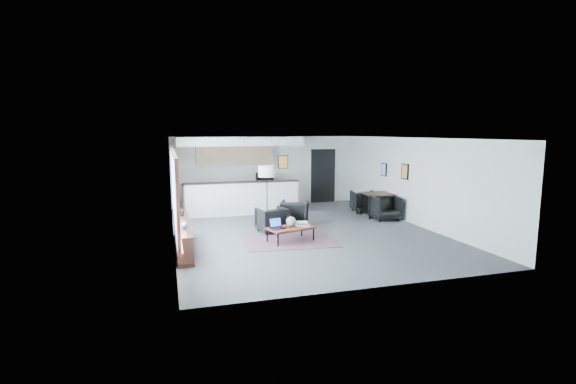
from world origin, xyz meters
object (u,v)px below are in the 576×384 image
object	(u,v)px
dining_table	(378,195)
dining_chair_near	(386,209)
coffee_table	(290,228)
laptop	(277,225)
book_stack	(302,224)
floor_lamp	(267,173)
dining_chair_far	(364,202)
armchair_right	(294,212)
microwave	(265,176)
armchair_left	(272,218)
ceramic_pot	(291,222)

from	to	relation	value
dining_table	dining_chair_near	bearing A→B (deg)	-90.00
coffee_table	laptop	world-z (taller)	laptop
coffee_table	dining_chair_near	xyz separation A→B (m)	(3.65, 1.70, 0.01)
book_stack	floor_lamp	bearing A→B (deg)	103.20
laptop	dining_chair_far	xyz separation A→B (m)	(3.95, 3.10, -0.10)
armchair_right	floor_lamp	size ratio (longest dim) A/B	0.45
microwave	dining_chair_far	bearing A→B (deg)	-36.27
laptop	floor_lamp	xyz separation A→B (m)	(0.25, 2.06, 1.10)
coffee_table	armchair_right	size ratio (longest dim) A/B	1.59
laptop	coffee_table	bearing A→B (deg)	-16.45
armchair_left	floor_lamp	world-z (taller)	floor_lamp
armchair_left	dining_chair_near	xyz separation A→B (m)	(3.86, 0.55, -0.02)
coffee_table	floor_lamp	world-z (taller)	floor_lamp
ceramic_pot	armchair_left	size ratio (longest dim) A/B	0.34
ceramic_pot	microwave	xyz separation A→B (m)	(0.50, 5.12, 0.63)
dining_table	dining_chair_far	world-z (taller)	dining_table
ceramic_pot	microwave	world-z (taller)	microwave
coffee_table	dining_chair_far	bearing A→B (deg)	24.62
laptop	microwave	distance (m)	5.31
coffee_table	floor_lamp	distance (m)	2.39
coffee_table	dining_chair_near	bearing A→B (deg)	8.63
ceramic_pot	dining_chair_far	bearing A→B (deg)	40.61
armchair_right	floor_lamp	distance (m)	1.41
ceramic_pot	book_stack	distance (m)	0.32
dining_chair_near	microwave	distance (m)	4.74
dining_chair_near	dining_chair_far	xyz separation A→B (m)	(-0.07, 1.41, -0.01)
armchair_right	floor_lamp	xyz separation A→B (m)	(-0.78, 0.24, 1.15)
floor_lamp	dining_chair_far	size ratio (longest dim) A/B	2.57
ceramic_pot	floor_lamp	world-z (taller)	floor_lamp
dining_table	dining_chair_near	size ratio (longest dim) A/B	1.43
armchair_right	floor_lamp	bearing A→B (deg)	7.06
dining_chair_near	microwave	xyz separation A→B (m)	(-3.11, 3.49, 0.77)
coffee_table	armchair_left	bearing A→B (deg)	83.92
armchair_left	dining_chair_far	size ratio (longest dim) A/B	1.09
dining_chair_far	microwave	xyz separation A→B (m)	(-3.05, 2.08, 0.78)
dining_chair_near	microwave	bearing A→B (deg)	135.84
dining_table	armchair_left	bearing A→B (deg)	-164.07
armchair_left	microwave	bearing A→B (deg)	-110.76
armchair_left	dining_table	world-z (taller)	dining_table
laptop	dining_chair_far	size ratio (longest dim) A/B	0.58
floor_lamp	dining_table	size ratio (longest dim) A/B	1.74
coffee_table	armchair_left	xyz separation A→B (m)	(-0.21, 1.14, 0.03)
laptop	armchair_right	bearing A→B (deg)	43.96
dining_chair_far	microwave	bearing A→B (deg)	-24.01
armchair_right	dining_chair_far	size ratio (longest dim) A/B	1.16
floor_lamp	armchair_left	bearing A→B (deg)	-95.58
ceramic_pot	book_stack	world-z (taller)	ceramic_pot
armchair_left	laptop	bearing A→B (deg)	71.80
ceramic_pot	dining_chair_far	xyz separation A→B (m)	(3.55, 3.04, -0.16)
armchair_right	dining_chair_near	xyz separation A→B (m)	(2.98, -0.13, -0.04)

